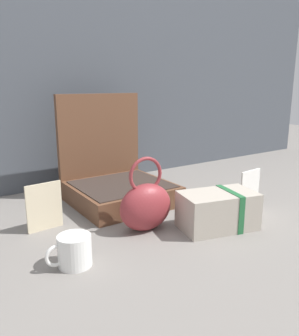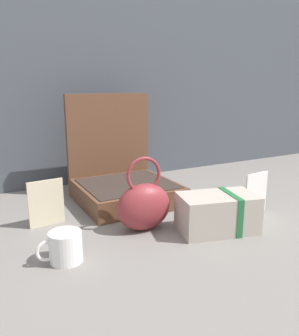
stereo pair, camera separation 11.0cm
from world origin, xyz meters
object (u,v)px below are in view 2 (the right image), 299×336
object	(u,v)px
teal_pouch_handbag	(144,205)
cream_toiletry_bag	(218,213)
coffee_mug	(65,247)
info_card_left	(256,193)
open_suitcase	(122,178)
poster_card_right	(46,203)

from	to	relation	value
teal_pouch_handbag	cream_toiletry_bag	bearing A→B (deg)	-29.83
coffee_mug	info_card_left	world-z (taller)	info_card_left
teal_pouch_handbag	cream_toiletry_bag	world-z (taller)	teal_pouch_handbag
coffee_mug	info_card_left	distance (m)	0.70
cream_toiletry_bag	info_card_left	distance (m)	0.23
teal_pouch_handbag	info_card_left	distance (m)	0.42
open_suitcase	teal_pouch_handbag	distance (m)	0.32
coffee_mug	poster_card_right	size ratio (longest dim) A/B	0.78
coffee_mug	poster_card_right	distance (m)	0.27
teal_pouch_handbag	coffee_mug	size ratio (longest dim) A/B	1.99
coffee_mug	info_card_left	xyz separation A→B (m)	(0.69, 0.03, 0.03)
open_suitcase	teal_pouch_handbag	bearing A→B (deg)	-101.05
cream_toiletry_bag	poster_card_right	size ratio (longest dim) A/B	1.73
open_suitcase	coffee_mug	distance (m)	0.52
coffee_mug	poster_card_right	world-z (taller)	poster_card_right
open_suitcase	poster_card_right	bearing A→B (deg)	-158.12
coffee_mug	poster_card_right	xyz separation A→B (m)	(0.01, 0.26, 0.04)
cream_toiletry_bag	coffee_mug	distance (m)	0.48
open_suitcase	cream_toiletry_bag	bearing A→B (deg)	-71.54
open_suitcase	coffee_mug	size ratio (longest dim) A/B	3.47
teal_pouch_handbag	poster_card_right	world-z (taller)	teal_pouch_handbag
open_suitcase	poster_card_right	world-z (taller)	open_suitcase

